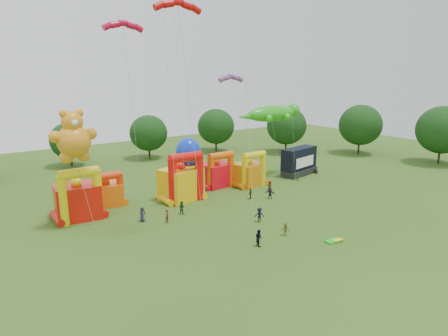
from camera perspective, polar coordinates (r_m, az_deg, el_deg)
ground at (r=42.03m, az=11.96°, el=-13.49°), size 160.00×160.00×0.00m
tree_ring at (r=39.18m, az=10.56°, el=-5.52°), size 123.66×125.76×12.07m
bouncy_castle_0 at (r=55.68m, az=-20.08°, el=-4.17°), size 6.09×5.11×7.13m
bouncy_castle_1 at (r=59.85m, az=-16.47°, el=-3.38°), size 5.02×4.29×5.16m
bouncy_castle_2 at (r=60.10m, az=-6.02°, el=-1.96°), size 6.68×5.87×7.51m
bouncy_castle_3 at (r=66.94m, az=-1.01°, el=-0.71°), size 5.56×4.68×6.09m
bouncy_castle_4 at (r=67.56m, az=3.67°, el=-0.62°), size 5.64×4.92×6.03m
stage_trailer at (r=75.91m, az=10.68°, el=0.92°), size 8.42×4.50×5.14m
teddy_bear_kite at (r=50.93m, az=-20.38°, el=2.40°), size 5.59×3.96×14.76m
gecko_kite at (r=71.51m, az=6.97°, el=6.77°), size 14.00×6.27×13.23m
octopus_kite at (r=62.41m, az=-4.62°, el=0.72°), size 4.17×5.55×9.07m
parafoil_kites at (r=51.07m, az=0.14°, el=4.94°), size 20.42×12.48×27.03m
diamond_kites at (r=49.43m, az=0.46°, el=9.49°), size 19.57×17.82×35.46m
folded_kite_bundle at (r=47.92m, az=15.44°, el=-10.00°), size 2.06×1.21×0.31m
spectator_0 at (r=52.89m, az=-11.57°, el=-6.49°), size 0.97×0.64×1.97m
spectator_1 at (r=52.01m, az=-8.11°, el=-6.81°), size 0.71×0.78×1.78m
spectator_2 at (r=54.81m, az=-6.08°, el=-5.64°), size 1.05×1.11×1.81m
spectator_3 at (r=51.86m, az=5.08°, el=-6.68°), size 1.45×1.27×1.94m
spectator_4 at (r=60.90m, az=3.81°, el=-3.64°), size 1.08×0.80×1.71m
spectator_5 at (r=61.22m, az=6.59°, el=-3.59°), size 1.31×1.66×1.76m
spectator_6 at (r=65.33m, az=6.55°, el=-2.53°), size 0.82×0.56×1.62m
spectator_7 at (r=71.71m, az=10.54°, el=-1.21°), size 0.69×0.68×1.60m
spectator_8 at (r=45.16m, az=4.99°, el=-9.90°), size 0.86×1.03×1.91m
spectator_9 at (r=48.25m, az=8.77°, el=-8.62°), size 1.17×1.12×1.60m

